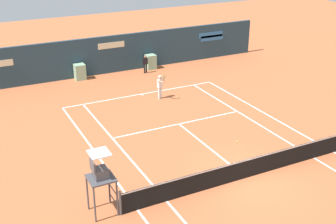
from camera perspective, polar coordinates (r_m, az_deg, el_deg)
ground_plane at (r=20.53m, az=9.20°, el=-7.65°), size 80.00×80.00×0.01m
tennis_net at (r=19.88m, az=10.26°, el=-7.14°), size 12.10×0.10×1.07m
sponsor_back_wall at (r=33.52m, az=-7.15°, el=7.38°), size 25.00×1.02×2.83m
umpire_chair at (r=16.96m, az=-8.77°, el=-8.07°), size 1.00×1.00×2.66m
player_on_baseline at (r=28.15m, az=-1.03°, el=3.53°), size 0.47×0.80×1.78m
ball_kid_centre_post at (r=33.25m, az=-2.97°, el=6.39°), size 0.46×0.20×1.38m
tennis_ball_near_service_line at (r=23.11m, az=8.97°, el=-3.82°), size 0.07×0.07×0.07m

